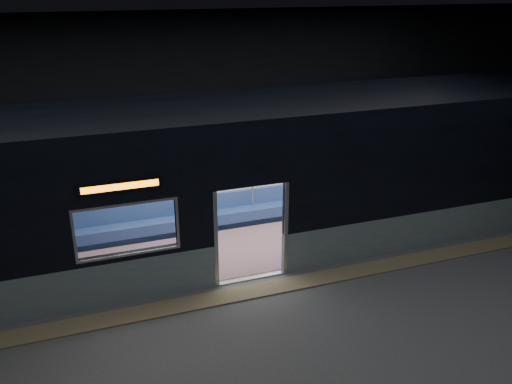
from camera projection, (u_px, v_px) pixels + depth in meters
station_floor at (270, 306)px, 10.27m from camera, size 24.00×14.00×0.01m
station_envelope at (272, 116)px, 8.92m from camera, size 24.00×14.00×5.00m
tactile_strip at (260, 290)px, 10.74m from camera, size 22.80×0.50×0.03m
metro_car at (228, 172)px, 11.81m from camera, size 18.00×3.04×3.35m
passenger at (387, 177)px, 14.59m from camera, size 0.41×0.69×1.37m
handbag at (391, 184)px, 14.44m from camera, size 0.33×0.31×0.13m
transit_map at (276, 162)px, 13.62m from camera, size 1.02×0.03×0.66m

